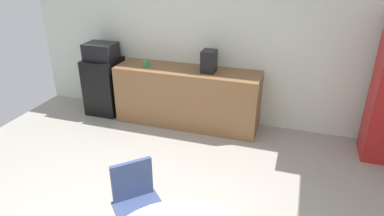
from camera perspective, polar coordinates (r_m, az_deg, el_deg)
name	(u,v)px	position (r m, az deg, el deg)	size (l,w,h in m)	color
wall_back	(211,39)	(5.29, 3.16, 11.41)	(6.00, 0.10, 2.60)	silver
counter_block	(187,97)	(5.31, -0.79, 1.84)	(2.21, 0.60, 0.90)	brown
mini_fridge	(105,86)	(5.91, -14.31, 3.61)	(0.54, 0.54, 0.92)	black
microwave	(101,51)	(5.73, -14.93, 9.12)	(0.48, 0.38, 0.26)	black
chair_navy	(136,196)	(3.21, -9.27, -14.26)	(0.59, 0.59, 0.83)	silver
mug_white	(146,63)	(5.32, -7.65, 7.35)	(0.13, 0.08, 0.09)	#338C59
coffee_maker	(209,61)	(5.01, 2.84, 7.80)	(0.20, 0.24, 0.32)	black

